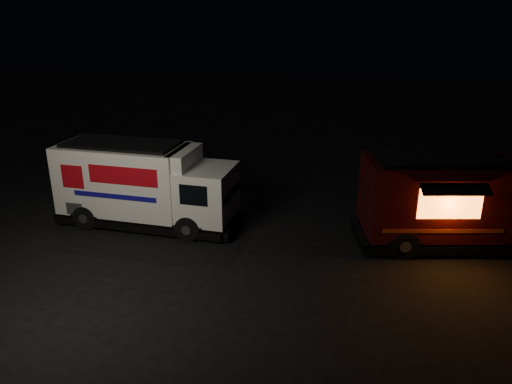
{
  "coord_description": "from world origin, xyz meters",
  "views": [
    {
      "loc": [
        4.92,
        -12.28,
        6.87
      ],
      "look_at": [
        2.2,
        2.0,
        1.41
      ],
      "focal_mm": 35.0,
      "sensor_mm": 36.0,
      "label": 1
    }
  ],
  "objects": [
    {
      "name": "ground",
      "position": [
        0.0,
        0.0,
        0.0
      ],
      "size": [
        80.0,
        80.0,
        0.0
      ],
      "primitive_type": "plane",
      "color": "black",
      "rests_on": "ground"
    },
    {
      "name": "white_truck",
      "position": [
        -1.44,
        2.12,
        1.37
      ],
      "size": [
        6.18,
        2.46,
        2.75
      ],
      "primitive_type": null,
      "rotation": [
        0.0,
        0.0,
        -0.06
      ],
      "color": "silver",
      "rests_on": "ground"
    },
    {
      "name": "red_truck",
      "position": [
        8.27,
        2.44,
        1.38
      ],
      "size": [
        6.24,
        3.26,
        2.76
      ],
      "primitive_type": null,
      "rotation": [
        0.0,
        0.0,
        0.19
      ],
      "color": "#35090A",
      "rests_on": "ground"
    }
  ]
}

